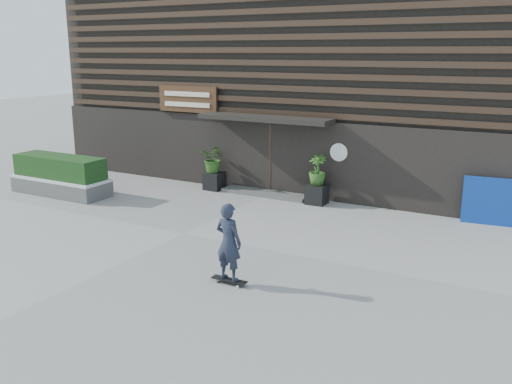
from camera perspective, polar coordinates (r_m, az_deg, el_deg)
The scene contains 12 objects.
ground at distance 14.61m, azimuth -7.47°, elevation -4.28°, with size 80.00×80.00×0.00m, color #999791.
entrance_step at distance 18.34m, azimuth 1.02°, elevation -0.11°, with size 3.00×0.80×0.12m, color #4E4E4C.
planter_pot_left at distance 19.05m, azimuth -4.32°, elevation 1.15°, with size 0.60×0.60×0.60m, color black.
bamboo_left at distance 18.89m, azimuth -4.36°, elevation 3.45°, with size 0.86×0.75×0.96m, color #2D591E.
planter_pot_right at distance 17.32m, azimuth 6.28°, elevation -0.24°, with size 0.60×0.60×0.60m, color black.
bamboo_right at distance 17.14m, azimuth 6.35°, elevation 2.28°, with size 0.54×0.54×0.96m, color #2D591E.
raised_bed at distance 19.53m, azimuth -19.42°, elevation 0.54°, with size 3.50×1.20×0.50m, color #4D4D4B.
snow_layer at distance 19.47m, azimuth -19.49°, elevation 1.37°, with size 3.50×1.20×0.08m, color white.
hedge at distance 19.39m, azimuth -19.58°, elevation 2.49°, with size 3.30×1.00×0.70m, color #163714.
blue_tarp at distance 16.37m, azimuth 22.91°, elevation -0.89°, with size 1.40×0.12×1.31m, color #0B3197.
building at distance 22.65m, azimuth 7.57°, elevation 12.59°, with size 18.00×11.00×8.00m.
skateboarder at distance 11.19m, azimuth -2.84°, elevation -5.20°, with size 0.78×0.44×1.71m.
Camera 1 is at (8.29, -11.11, 4.64)m, focal length 38.83 mm.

